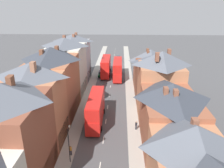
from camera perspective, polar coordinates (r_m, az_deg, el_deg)
The scene contains 13 objects.
pavement_left at distance 60.31m, azimuth -5.19°, elevation 0.20°, with size 2.20×104.00×0.14m, color #A8A399.
pavement_right at distance 59.86m, azimuth 4.53°, elevation 0.06°, with size 2.20×104.00×0.14m, color #A8A399.
centre_line_dashes at distance 58.03m, azimuth -0.44°, elevation -0.63°, with size 0.14×97.80×0.01m.
terrace_row_left at distance 40.45m, azimuth -16.34°, elevation -1.58°, with size 8.00×56.07×13.77m.
terrace_row_right at distance 35.45m, azimuth 14.45°, elevation -6.42°, with size 8.00×53.52×13.03m.
double_decker_bus_lead at distance 63.41m, azimuth 1.47°, elevation 3.96°, with size 2.74×10.80×5.30m.
double_decker_bus_mid_street at distance 66.22m, azimuth -1.62°, elevation 4.70°, with size 2.74×10.80×5.30m.
double_decker_bus_far_approaching at distance 40.44m, azimuth -4.27°, elevation -6.41°, with size 2.74×10.80×5.30m.
car_near_blue at distance 65.84m, azimuth -2.79°, elevation 2.76°, with size 1.90×4.01×1.61m.
car_parked_right_a at distance 83.43m, azimuth 1.69°, elevation 6.71°, with size 1.90×4.27×1.62m.
pedestrian_near_right at distance 33.71m, azimuth -10.79°, elevation -16.58°, with size 0.36×0.22×1.61m.
pedestrian_mid_left at distance 39.00m, azimuth 6.34°, elevation -10.60°, with size 0.36×0.22×1.61m.
street_lamp at distance 31.39m, azimuth -11.17°, elevation -14.78°, with size 0.20×1.12×5.50m.
Camera 1 is at (2.64, -17.88, 21.39)m, focal length 35.00 mm.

